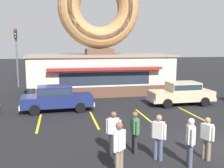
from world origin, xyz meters
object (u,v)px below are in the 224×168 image
(pedestrian_blue_sweater_man, at_px, (119,146))
(trash_bin, at_px, (31,95))
(pedestrian_crossing_woman, at_px, (114,131))
(pedestrian_clipboard_woman, at_px, (158,135))
(pedestrian_beanie_man, at_px, (135,130))
(pedestrian_hooded_kid, at_px, (207,137))
(car_champagne, at_px, (182,92))
(traffic_light_pole, at_px, (16,50))
(pedestrian_leather_jacket_man, at_px, (190,140))
(car_navy, at_px, (56,97))

(pedestrian_blue_sweater_man, height_order, trash_bin, pedestrian_blue_sweater_man)
(pedestrian_crossing_woman, bearing_deg, pedestrian_clipboard_woman, -28.03)
(pedestrian_clipboard_woman, xyz_separation_m, pedestrian_beanie_man, (-0.66, 0.76, -0.03))
(pedestrian_hooded_kid, relative_size, pedestrian_beanie_man, 0.96)
(car_champagne, distance_m, traffic_light_pole, 16.61)
(car_champagne, bearing_deg, trash_bin, 162.87)
(trash_bin, bearing_deg, pedestrian_leather_jacket_man, -62.52)
(pedestrian_blue_sweater_man, bearing_deg, pedestrian_leather_jacket_man, 2.70)
(pedestrian_leather_jacket_man, bearing_deg, pedestrian_beanie_man, 135.89)
(car_navy, xyz_separation_m, pedestrian_leather_jacket_man, (4.49, -8.94, 0.08))
(pedestrian_beanie_man, xyz_separation_m, trash_bin, (-4.83, 10.74, -0.41))
(car_navy, relative_size, car_champagne, 1.01)
(pedestrian_leather_jacket_man, distance_m, traffic_light_pole, 21.46)
(car_navy, height_order, pedestrian_leather_jacket_man, pedestrian_leather_jacket_man)
(trash_bin, height_order, traffic_light_pole, traffic_light_pole)
(car_navy, xyz_separation_m, pedestrian_beanie_man, (2.96, -7.46, 0.04))
(pedestrian_leather_jacket_man, bearing_deg, pedestrian_hooded_kid, 24.76)
(car_champagne, xyz_separation_m, trash_bin, (-10.50, 3.24, -0.37))
(pedestrian_blue_sweater_man, height_order, pedestrian_clipboard_woman, pedestrian_blue_sweater_man)
(pedestrian_blue_sweater_man, distance_m, traffic_light_pole, 20.73)
(pedestrian_clipboard_woman, bearing_deg, car_champagne, 58.75)
(pedestrian_crossing_woman, bearing_deg, traffic_light_pole, 108.22)
(car_champagne, distance_m, pedestrian_blue_sweater_man, 11.28)
(pedestrian_beanie_man, relative_size, traffic_light_pole, 0.28)
(pedestrian_beanie_man, bearing_deg, car_champagne, 52.90)
(car_navy, height_order, pedestrian_blue_sweater_man, pedestrian_blue_sweater_man)
(pedestrian_beanie_man, bearing_deg, traffic_light_pole, 110.50)
(pedestrian_blue_sweater_man, distance_m, trash_bin, 12.93)
(car_navy, height_order, trash_bin, car_navy)
(pedestrian_blue_sweater_man, bearing_deg, pedestrian_clipboard_woman, 27.02)
(pedestrian_beanie_man, bearing_deg, pedestrian_crossing_woman, 177.69)
(pedestrian_blue_sweater_man, relative_size, trash_bin, 1.80)
(traffic_light_pole, bearing_deg, pedestrian_beanie_man, -69.50)
(pedestrian_beanie_man, distance_m, pedestrian_crossing_woman, 0.82)
(car_champagne, bearing_deg, pedestrian_crossing_woman, -131.01)
(pedestrian_leather_jacket_man, height_order, pedestrian_clipboard_woman, pedestrian_leather_jacket_man)
(pedestrian_clipboard_woman, relative_size, traffic_light_pole, 0.29)
(pedestrian_clipboard_woman, distance_m, pedestrian_crossing_woman, 1.68)
(trash_bin, bearing_deg, pedestrian_crossing_woman, -69.47)
(pedestrian_leather_jacket_man, bearing_deg, pedestrian_blue_sweater_man, -177.30)
(car_champagne, xyz_separation_m, pedestrian_blue_sweater_man, (-6.66, -9.10, 0.11))
(pedestrian_leather_jacket_man, xyz_separation_m, trash_bin, (-6.35, 12.22, -0.46))
(pedestrian_blue_sweater_man, distance_m, pedestrian_leather_jacket_man, 2.51)
(car_navy, distance_m, pedestrian_leather_jacket_man, 10.00)
(car_navy, xyz_separation_m, pedestrian_clipboard_woman, (3.62, -8.22, 0.06))
(pedestrian_beanie_man, bearing_deg, trash_bin, 114.22)
(car_champagne, relative_size, pedestrian_clipboard_woman, 2.71)
(pedestrian_blue_sweater_man, distance_m, pedestrian_hooded_kid, 3.42)
(trash_bin, xyz_separation_m, traffic_light_pole, (-1.94, 7.38, 3.21))
(car_navy, relative_size, pedestrian_crossing_woman, 2.74)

